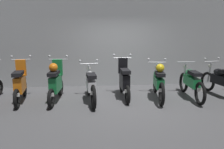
# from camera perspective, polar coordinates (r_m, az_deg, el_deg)

# --- Properties ---
(ground_plane) EXTENTS (80.00, 80.00, 0.00)m
(ground_plane) POSITION_cam_1_polar(r_m,az_deg,el_deg) (6.47, 3.65, -7.03)
(ground_plane) COLOR #4C4C4F
(back_wall) EXTENTS (16.03, 0.30, 3.30)m
(back_wall) POSITION_cam_1_polar(r_m,az_deg,el_deg) (8.20, 1.68, 8.72)
(back_wall) COLOR #9EA0A3
(back_wall) RESTS_ON ground
(motorbike_slot_1) EXTENTS (0.59, 1.68, 1.29)m
(motorbike_slot_1) POSITION_cam_1_polar(r_m,az_deg,el_deg) (6.90, -22.37, -2.14)
(motorbike_slot_1) COLOR black
(motorbike_slot_1) RESTS_ON ground
(motorbike_slot_2) EXTENTS (0.59, 1.68, 1.29)m
(motorbike_slot_2) POSITION_cam_1_polar(r_m,az_deg,el_deg) (6.60, -14.16, -1.86)
(motorbike_slot_2) COLOR black
(motorbike_slot_2) RESTS_ON ground
(motorbike_slot_3) EXTENTS (0.59, 1.95, 1.15)m
(motorbike_slot_3) POSITION_cam_1_polar(r_m,az_deg,el_deg) (6.45, -5.44, -2.55)
(motorbike_slot_3) COLOR black
(motorbike_slot_3) RESTS_ON ground
(motorbike_slot_4) EXTENTS (0.59, 1.68, 1.29)m
(motorbike_slot_4) POSITION_cam_1_polar(r_m,az_deg,el_deg) (6.76, 3.14, -1.53)
(motorbike_slot_4) COLOR black
(motorbike_slot_4) RESTS_ON ground
(motorbike_slot_5) EXTENTS (0.58, 1.94, 1.15)m
(motorbike_slot_5) POSITION_cam_1_polar(r_m,az_deg,el_deg) (6.80, 11.78, -1.69)
(motorbike_slot_5) COLOR black
(motorbike_slot_5) RESTS_ON ground
(motorbike_slot_6) EXTENTS (0.56, 1.95, 1.03)m
(motorbike_slot_6) POSITION_cam_1_polar(r_m,az_deg,el_deg) (7.15, 19.54, -1.79)
(motorbike_slot_6) COLOR black
(motorbike_slot_6) RESTS_ON ground
(motorbike_slot_7) EXTENTS (0.63, 1.93, 1.15)m
(motorbike_slot_7) POSITION_cam_1_polar(r_m,az_deg,el_deg) (7.64, 26.29, -1.20)
(motorbike_slot_7) COLOR black
(motorbike_slot_7) RESTS_ON ground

